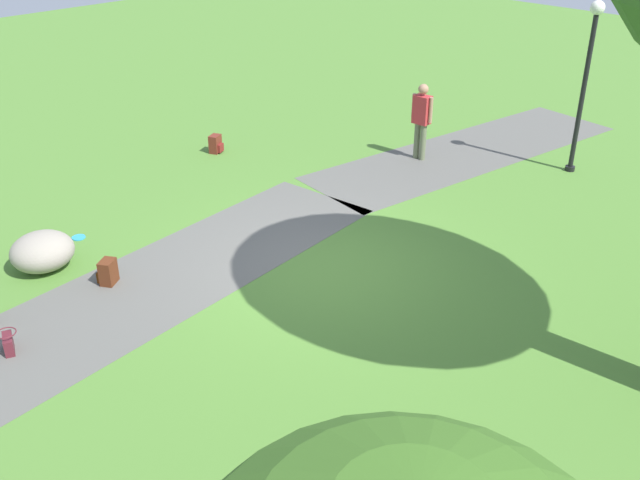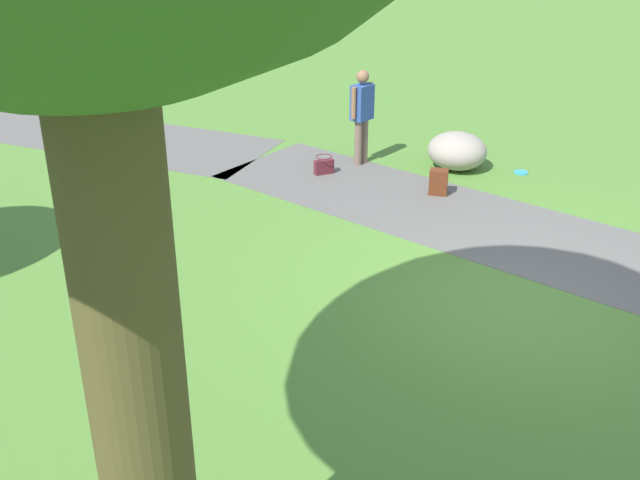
{
  "view_description": "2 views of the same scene",
  "coord_description": "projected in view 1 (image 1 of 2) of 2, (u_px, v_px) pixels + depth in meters",
  "views": [
    {
      "loc": [
        7.26,
        7.13,
        5.87
      ],
      "look_at": [
        0.71,
        0.66,
        1.01
      ],
      "focal_mm": 40.79,
      "sensor_mm": 36.0,
      "label": 1
    },
    {
      "loc": [
        -3.81,
        7.1,
        4.51
      ],
      "look_at": [
        1.76,
        1.49,
        0.71
      ],
      "focal_mm": 42.96,
      "sensor_mm": 36.0,
      "label": 2
    }
  ],
  "objects": [
    {
      "name": "frisbee_on_grass",
      "position": [
        79.0,
        237.0,
        12.64
      ],
      "size": [
        0.23,
        0.23,
        0.02
      ],
      "color": "#2E9BCB",
      "rests_on": "ground"
    },
    {
      "name": "man_near_boulder",
      "position": [
        422.0,
        116.0,
        15.53
      ],
      "size": [
        0.26,
        0.52,
        1.67
      ],
      "color": "#646E4D",
      "rests_on": "ground"
    },
    {
      "name": "spare_backpack_on_lawn",
      "position": [
        216.0,
        144.0,
        16.23
      ],
      "size": [
        0.34,
        0.34,
        0.4
      ],
      "color": "maroon",
      "rests_on": "ground"
    },
    {
      "name": "lamp_post",
      "position": [
        587.0,
        70.0,
        14.37
      ],
      "size": [
        0.28,
        0.28,
        3.48
      ],
      "color": "black",
      "rests_on": "ground"
    },
    {
      "name": "footpath_segment_near",
      "position": [
        467.0,
        151.0,
        16.36
      ],
      "size": [
        8.24,
        3.34,
        0.01
      ],
      "color": "#5B5A54",
      "rests_on": "ground"
    },
    {
      "name": "backpack_by_boulder",
      "position": [
        108.0,
        272.0,
        11.22
      ],
      "size": [
        0.34,
        0.35,
        0.4
      ],
      "color": "#592A14",
      "rests_on": "ground"
    },
    {
      "name": "footpath_segment_mid",
      "position": [
        170.0,
        277.0,
        11.47
      ],
      "size": [
        8.18,
        3.0,
        0.01
      ],
      "color": "#5B5A54",
      "rests_on": "ground"
    },
    {
      "name": "ground_plane",
      "position": [
        321.0,
        268.0,
        11.73
      ],
      "size": [
        48.0,
        48.0,
        0.0
      ],
      "primitive_type": "plane",
      "color": "#4E7E30"
    },
    {
      "name": "handbag_on_grass",
      "position": [
        8.0,
        343.0,
        9.68
      ],
      "size": [
        0.35,
        0.35,
        0.31
      ],
      "color": "#5B1F28",
      "rests_on": "ground"
    },
    {
      "name": "lawn_boulder",
      "position": [
        42.0,
        251.0,
        11.57
      ],
      "size": [
        1.03,
        0.97,
        0.62
      ],
      "color": "gray",
      "rests_on": "ground"
    }
  ]
}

